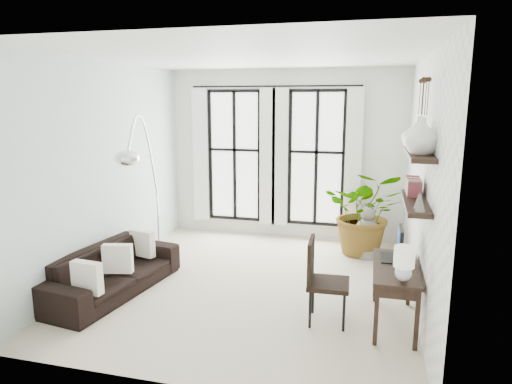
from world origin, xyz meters
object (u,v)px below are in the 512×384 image
(plant, at_px, (366,213))
(desk, at_px, (396,271))
(sofa, at_px, (112,271))
(desk_chair, at_px, (321,275))
(buddha, at_px, (367,236))
(arc_lamp, at_px, (142,150))

(plant, bearing_deg, desk, -81.20)
(sofa, relative_size, desk, 1.75)
(sofa, height_order, desk_chair, desk_chair)
(desk, relative_size, desk_chair, 1.20)
(desk, bearing_deg, buddha, 98.32)
(desk, xyz_separation_m, desk_chair, (-0.86, -0.10, -0.11))
(sofa, relative_size, desk_chair, 2.10)
(arc_lamp, height_order, buddha, arc_lamp)
(sofa, height_order, arc_lamp, arc_lamp)
(sofa, bearing_deg, desk_chair, -84.37)
(desk_chair, relative_size, buddha, 1.19)
(plant, bearing_deg, arc_lamp, -152.52)
(desk_chair, relative_size, arc_lamp, 0.42)
(desk, bearing_deg, sofa, 179.52)
(desk, bearing_deg, desk_chair, -173.36)
(plant, distance_m, buddha, 0.40)
(arc_lamp, bearing_deg, desk, -13.39)
(arc_lamp, bearing_deg, buddha, 25.63)
(arc_lamp, bearing_deg, sofa, -96.95)
(arc_lamp, xyz_separation_m, buddha, (3.29, 1.58, -1.54))
(plant, relative_size, arc_lamp, 0.61)
(sofa, xyz_separation_m, desk, (3.75, -0.03, 0.38))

